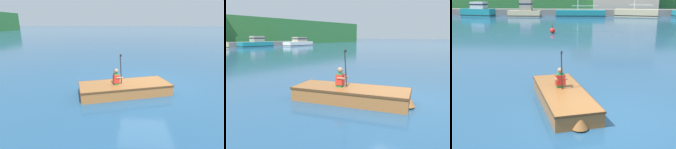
{
  "view_description": "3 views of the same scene",
  "coord_description": "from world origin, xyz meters",
  "views": [
    {
      "loc": [
        -7.56,
        0.97,
        2.7
      ],
      "look_at": [
        -1.1,
        1.49,
        0.78
      ],
      "focal_mm": 28.0,
      "sensor_mm": 36.0,
      "label": 1
    },
    {
      "loc": [
        -6.4,
        -2.83,
        1.98
      ],
      "look_at": [
        -1.1,
        1.49,
        0.78
      ],
      "focal_mm": 35.0,
      "sensor_mm": 36.0,
      "label": 2
    },
    {
      "loc": [
        -0.61,
        -6.83,
        3.18
      ],
      "look_at": [
        -1.1,
        1.49,
        0.78
      ],
      "focal_mm": 45.0,
      "sensor_mm": 36.0,
      "label": 3
    }
  ],
  "objects": [
    {
      "name": "ground_plane",
      "position": [
        0.0,
        0.0,
        0.0
      ],
      "size": [
        300.0,
        300.0,
        0.0
      ],
      "primitive_type": "plane",
      "color": "navy"
    },
    {
      "name": "moored_boat_dock_center_far",
      "position": [
        7.37,
        35.12,
        0.5
      ],
      "size": [
        6.35,
        3.39,
        4.68
      ],
      "color": "#CCB789",
      "rests_on": "ground"
    },
    {
      "name": "marina_dock",
      "position": [
        0.0,
        37.88,
        0.45
      ],
      "size": [
        51.85,
        2.4,
        0.9
      ],
      "color": "slate",
      "rests_on": "ground"
    },
    {
      "name": "channel_buoy",
      "position": [
        -2.96,
        16.67,
        0.22
      ],
      "size": [
        0.44,
        0.44,
        0.72
      ],
      "color": "red",
      "rests_on": "ground"
    },
    {
      "name": "rowboat_foreground",
      "position": [
        -1.08,
        0.93,
        0.24
      ],
      "size": [
        2.31,
        3.75,
        0.43
      ],
      "color": "#935B2D",
      "rests_on": "ground"
    },
    {
      "name": "moored_boat_outer_slip_west",
      "position": [
        -15.64,
        34.35,
        0.8
      ],
      "size": [
        5.18,
        2.86,
        2.07
      ],
      "color": "#197A84",
      "rests_on": "ground"
    },
    {
      "name": "moored_boat_dock_east_inner",
      "position": [
        -0.7,
        34.67,
        0.44
      ],
      "size": [
        7.08,
        2.28,
        4.78
      ],
      "color": "#197A84",
      "rests_on": "ground"
    },
    {
      "name": "person_paddler",
      "position": [
        -1.2,
        1.31,
        0.71
      ],
      "size": [
        0.42,
        0.41,
        1.15
      ],
      "color": "#267F3F",
      "rests_on": "rowboat_foreground"
    },
    {
      "name": "moored_boat_dock_center_near",
      "position": [
        -8.63,
        34.0,
        0.81
      ],
      "size": [
        4.76,
        1.75,
        2.35
      ],
      "color": "#CCB789",
      "rests_on": "ground"
    }
  ]
}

